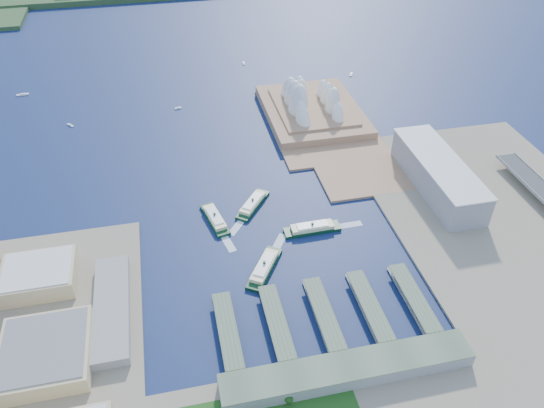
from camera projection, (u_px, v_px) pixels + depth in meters
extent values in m
plane|color=#0E1944|center=(287.00, 262.00, 517.43)|extent=(3000.00, 3000.00, 0.00)
cube|color=gray|center=(537.00, 259.00, 518.89)|extent=(240.00, 500.00, 3.00)
cube|color=#9C7555|center=(318.00, 121.00, 734.89)|extent=(135.00, 220.00, 3.00)
cube|color=gray|center=(438.00, 175.00, 599.58)|extent=(45.00, 155.00, 35.00)
cube|color=gray|center=(348.00, 370.00, 410.56)|extent=(200.00, 28.00, 12.00)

